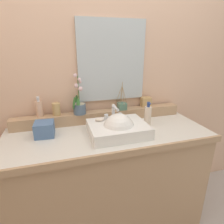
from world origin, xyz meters
TOP-DOWN VIEW (x-y plane):
  - floor at (0.00, 0.00)m, footprint 3.24×3.75m
  - wall_back at (0.00, 0.39)m, footprint 3.24×0.20m
  - vanity_cabinet at (0.00, -0.00)m, footprint 1.49×0.58m
  - back_ledge at (0.00, 0.23)m, footprint 1.41×0.09m
  - sink_basin at (0.06, -0.06)m, footprint 0.41×0.32m
  - soap_bar at (-0.06, 0.04)m, footprint 0.07×0.04m
  - potted_plant at (-0.18, 0.22)m, footprint 0.11×0.12m
  - soap_dispenser at (-0.48, 0.24)m, footprint 0.05×0.05m
  - tumbler_cup at (-0.36, 0.24)m, footprint 0.06×0.06m
  - reed_diffuser at (0.18, 0.22)m, footprint 0.10×0.08m
  - trinket_box at (0.42, 0.25)m, footprint 0.09×0.07m
  - lotion_bottle at (0.33, 0.03)m, footprint 0.05×0.06m
  - tissue_box at (-0.45, 0.07)m, footprint 0.14×0.14m
  - mirror at (0.11, 0.28)m, footprint 0.56×0.02m

SIDE VIEW (x-z plane):
  - floor at x=0.00m, z-range -0.10..0.00m
  - vanity_cabinet at x=0.00m, z-range 0.00..0.88m
  - sink_basin at x=0.06m, z-range 0.79..1.05m
  - back_ledge at x=0.00m, z-range 0.88..0.96m
  - tissue_box at x=-0.45m, z-range 0.88..0.98m
  - lotion_bottle at x=0.33m, z-range 0.86..1.06m
  - soap_bar at x=-0.06m, z-range 0.96..0.98m
  - reed_diffuser at x=0.18m, z-range 0.88..1.11m
  - trinket_box at x=0.42m, z-range 0.96..1.05m
  - tumbler_cup at x=-0.36m, z-range 0.96..1.06m
  - soap_dispenser at x=-0.48m, z-range 0.95..1.11m
  - potted_plant at x=-0.18m, z-range 0.88..1.20m
  - wall_back at x=0.00m, z-range 0.00..2.60m
  - mirror at x=0.11m, z-range 1.04..1.68m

